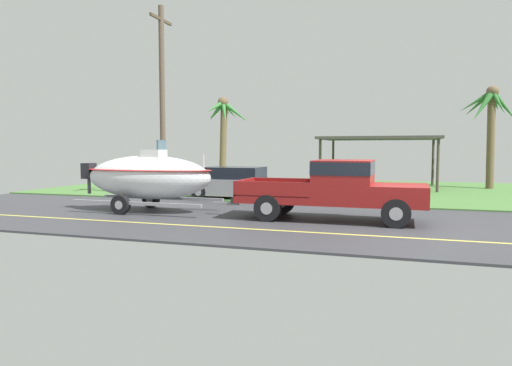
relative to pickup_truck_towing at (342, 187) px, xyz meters
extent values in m
cube|color=#38383D|center=(1.56, -0.46, -1.05)|extent=(36.00, 8.00, 0.06)
cube|color=#477538|center=(1.56, 10.54, -1.02)|extent=(36.00, 14.00, 0.11)
cube|color=#DBCC4C|center=(1.56, -2.26, -1.02)|extent=(34.20, 0.12, 0.01)
cube|color=maroon|center=(-0.35, 0.00, -0.39)|extent=(5.58, 1.92, 0.22)
cube|color=maroon|center=(1.66, 0.00, -0.09)|extent=(1.56, 1.92, 0.38)
cube|color=maroon|center=(0.04, 0.00, 0.26)|extent=(1.67, 1.92, 1.08)
cube|color=black|center=(0.04, 0.00, 0.58)|extent=(1.69, 1.94, 0.38)
cube|color=#621111|center=(-1.97, 0.00, -0.26)|extent=(2.34, 1.92, 0.04)
cube|color=maroon|center=(-1.97, 0.92, -0.05)|extent=(2.34, 0.08, 0.45)
cube|color=maroon|center=(-1.97, -0.92, -0.05)|extent=(2.34, 0.08, 0.45)
cube|color=maroon|center=(-3.10, 0.00, -0.05)|extent=(0.08, 1.92, 0.45)
cube|color=#333338|center=(-3.20, 0.00, -0.45)|extent=(0.12, 1.73, 0.16)
sphere|color=#B2B2B7|center=(-3.32, 0.00, -0.40)|extent=(0.10, 0.10, 0.10)
cylinder|color=black|center=(1.58, 0.85, -0.62)|extent=(0.80, 0.28, 0.80)
cylinder|color=#9E9EA3|center=(1.58, 0.85, -0.62)|extent=(0.36, 0.29, 0.36)
cylinder|color=black|center=(1.58, -0.85, -0.62)|extent=(0.80, 0.28, 0.80)
cylinder|color=#9E9EA3|center=(1.58, -0.85, -0.62)|extent=(0.36, 0.29, 0.36)
cylinder|color=black|center=(-2.09, 0.85, -0.62)|extent=(0.80, 0.28, 0.80)
cylinder|color=#9E9EA3|center=(-2.09, 0.85, -0.62)|extent=(0.36, 0.29, 0.36)
cylinder|color=black|center=(-2.09, -0.85, -0.62)|extent=(0.80, 0.28, 0.80)
cylinder|color=#9E9EA3|center=(-2.09, -0.85, -0.62)|extent=(0.36, 0.29, 0.36)
cube|color=gray|center=(-3.77, 0.00, -0.64)|extent=(0.90, 0.10, 0.08)
cube|color=gray|center=(-6.64, 0.90, -0.64)|extent=(4.82, 0.12, 0.10)
cube|color=gray|center=(-6.64, -0.90, -0.64)|extent=(4.82, 0.12, 0.10)
cylinder|color=black|center=(-7.12, 0.96, -0.70)|extent=(0.64, 0.22, 0.64)
cylinder|color=#9E9EA3|center=(-7.12, 0.96, -0.70)|extent=(0.29, 0.23, 0.29)
cylinder|color=black|center=(-7.12, -0.96, -0.70)|extent=(0.64, 0.22, 0.64)
cylinder|color=#9E9EA3|center=(-7.12, -0.96, -0.70)|extent=(0.29, 0.23, 0.29)
ellipsoid|color=silver|center=(-6.64, 0.00, 0.16)|extent=(4.64, 1.69, 1.50)
ellipsoid|color=#B22626|center=(-6.64, 0.00, 0.42)|extent=(4.73, 1.72, 0.12)
cube|color=silver|center=(-6.40, 0.00, 0.78)|extent=(0.70, 0.60, 0.65)
cube|color=slate|center=(-6.10, 0.00, 1.26)|extent=(0.06, 0.56, 0.36)
cube|color=black|center=(-9.08, 0.00, 0.35)|extent=(0.36, 0.44, 0.56)
cylinder|color=#4C4C51|center=(-9.08, 0.00, -0.07)|extent=(0.12, 0.12, 0.82)
cylinder|color=silver|center=(-4.55, 0.00, 0.71)|extent=(0.04, 0.04, 0.50)
cube|color=#99999E|center=(-5.02, 4.67, -0.49)|extent=(4.39, 1.85, 0.70)
cube|color=black|center=(-5.24, 4.67, 0.11)|extent=(2.46, 1.71, 0.50)
cylinder|color=black|center=(-3.53, 5.51, -0.69)|extent=(0.66, 0.22, 0.66)
cylinder|color=#9E9EA3|center=(-3.53, 5.51, -0.69)|extent=(0.30, 0.23, 0.30)
cylinder|color=black|center=(-3.53, 3.83, -0.69)|extent=(0.66, 0.22, 0.66)
cylinder|color=#9E9EA3|center=(-3.53, 3.83, -0.69)|extent=(0.30, 0.23, 0.30)
cylinder|color=black|center=(-6.51, 5.51, -0.69)|extent=(0.66, 0.22, 0.66)
cylinder|color=#9E9EA3|center=(-6.51, 5.51, -0.69)|extent=(0.30, 0.23, 0.30)
cylinder|color=black|center=(-6.51, 3.83, -0.69)|extent=(0.66, 0.22, 0.66)
cylinder|color=#9E9EA3|center=(-6.51, 3.83, -0.69)|extent=(0.30, 0.23, 0.30)
cylinder|color=#4C4238|center=(3.26, 14.55, 0.31)|extent=(0.14, 0.14, 2.66)
cylinder|color=#4C4238|center=(3.26, 10.07, 0.31)|extent=(0.14, 0.14, 2.66)
cylinder|color=#4C4238|center=(-2.49, 14.55, 0.31)|extent=(0.14, 0.14, 2.66)
cylinder|color=#4C4238|center=(-2.49, 10.07, 0.31)|extent=(0.14, 0.14, 2.66)
cube|color=#4C4742|center=(0.39, 12.31, 1.71)|extent=(6.25, 4.98, 0.14)
cylinder|color=brown|center=(6.02, 13.23, 1.55)|extent=(0.39, 0.78, 5.16)
cone|color=#2D6B2D|center=(6.64, 13.21, 3.31)|extent=(1.48, 0.34, 1.81)
cone|color=#2D6B2D|center=(6.29, 14.01, 3.70)|extent=(0.98, 1.87, 1.20)
cone|color=#2D6B2D|center=(5.46, 13.99, 3.57)|extent=(1.46, 1.83, 1.37)
cone|color=#2D6B2D|center=(5.24, 13.22, 3.63)|extent=(1.73, 0.32, 1.24)
cone|color=#2D6B2D|center=(5.51, 12.65, 3.35)|extent=(1.51, 1.63, 1.83)
cone|color=#2D6B2D|center=(6.24, 12.65, 3.49)|extent=(0.77, 1.44, 1.47)
sphere|color=brown|center=(6.02, 13.23, 4.12)|extent=(0.63, 0.63, 0.63)
cylinder|color=brown|center=(-9.65, 14.31, 1.56)|extent=(0.43, 0.83, 5.19)
cone|color=#387A38|center=(-8.84, 14.44, 3.51)|extent=(1.91, 0.68, 1.57)
cone|color=#387A38|center=(-9.37, 14.76, 3.66)|extent=(0.90, 1.23, 1.19)
cone|color=#387A38|center=(-9.72, 15.05, 3.78)|extent=(0.48, 1.66, 1.02)
cone|color=#387A38|center=(-10.19, 14.47, 3.62)|extent=(1.39, 0.69, 1.28)
cone|color=#387A38|center=(-10.00, 14.06, 3.57)|extent=(1.24, 1.03, 1.41)
cone|color=#387A38|center=(-9.90, 13.57, 3.78)|extent=(0.88, 1.72, 1.04)
cone|color=#387A38|center=(-9.33, 13.76, 3.47)|extent=(1.04, 1.47, 1.59)
sphere|color=brown|center=(-9.65, 14.31, 4.15)|extent=(0.69, 0.69, 0.69)
cylinder|color=brown|center=(-8.61, 4.56, 3.20)|extent=(0.24, 0.24, 8.44)
cube|color=brown|center=(-8.61, 4.56, 6.82)|extent=(0.10, 1.80, 0.12)
camera|label=1|loc=(1.82, -14.00, 1.15)|focal=32.55mm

